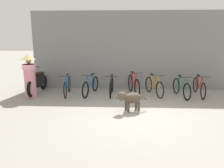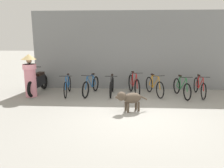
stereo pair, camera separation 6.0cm
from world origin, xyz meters
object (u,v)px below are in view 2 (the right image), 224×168
at_px(bicycle_0, 68,86).
at_px(bicycle_2, 112,86).
at_px(bicycle_3, 134,85).
at_px(motorcycle, 38,82).
at_px(bicycle_1, 91,86).
at_px(stray_dog, 130,98).
at_px(bicycle_6, 200,87).
at_px(bicycle_4, 154,86).
at_px(person_in_robes, 30,74).
at_px(bicycle_5, 182,88).

height_order(bicycle_0, bicycle_2, bicycle_0).
xyz_separation_m(bicycle_3, motorcycle, (-3.79, 0.04, 0.07)).
xyz_separation_m(bicycle_1, stray_dog, (1.44, -1.90, 0.08)).
relative_size(bicycle_0, bicycle_6, 0.99).
relative_size(bicycle_2, bicycle_4, 1.00).
bearing_deg(person_in_robes, bicycle_2, 150.65).
bearing_deg(bicycle_3, person_in_robes, -94.27).
distance_m(motorcycle, person_in_robes, 0.69).
bearing_deg(bicycle_5, bicycle_0, -99.48).
bearing_deg(motorcycle, person_in_robes, -5.98).
distance_m(bicycle_0, bicycle_3, 2.56).
height_order(bicycle_5, stray_dog, bicycle_5).
height_order(bicycle_5, bicycle_6, bicycle_5).
distance_m(bicycle_6, person_in_robes, 6.36).
bearing_deg(bicycle_6, bicycle_1, -85.74).
xyz_separation_m(bicycle_0, motorcycle, (-1.24, 0.22, 0.11)).
relative_size(bicycle_4, motorcycle, 0.82).
bearing_deg(stray_dog, bicycle_3, -119.52).
bearing_deg(bicycle_4, motorcycle, -107.92).
distance_m(bicycle_2, bicycle_3, 0.86).
bearing_deg(stray_dog, bicycle_4, -140.37).
relative_size(bicycle_1, bicycle_5, 1.07).
bearing_deg(motorcycle, stray_dog, 60.31).
distance_m(bicycle_2, motorcycle, 2.95).
bearing_deg(bicycle_4, bicycle_0, -104.58).
height_order(bicycle_4, person_in_robes, person_in_robes).
bearing_deg(bicycle_5, bicycle_6, 96.91).
relative_size(bicycle_4, person_in_robes, 0.99).
distance_m(bicycle_3, bicycle_5, 1.78).
distance_m(bicycle_4, bicycle_5, 1.00).
height_order(bicycle_3, bicycle_5, bicycle_3).
distance_m(bicycle_3, motorcycle, 3.79).
xyz_separation_m(bicycle_2, bicycle_6, (3.32, 0.05, 0.00)).
height_order(bicycle_1, bicycle_4, same).
relative_size(bicycle_6, person_in_robes, 1.06).
bearing_deg(stray_dog, bicycle_2, -94.80).
xyz_separation_m(motorcycle, person_in_robes, (-0.06, -0.55, 0.42)).
xyz_separation_m(bicycle_0, bicycle_1, (0.90, 0.08, -0.00)).
distance_m(stray_dog, person_in_robes, 3.96).
bearing_deg(motorcycle, bicycle_3, 89.36).
distance_m(bicycle_3, person_in_robes, 3.91).
bearing_deg(stray_dog, motorcycle, -53.12).
bearing_deg(bicycle_6, stray_dog, -50.44).
bearing_deg(bicycle_5, bicycle_2, -101.66).
distance_m(bicycle_3, bicycle_6, 2.47).
xyz_separation_m(bicycle_0, bicycle_5, (4.31, -0.08, -0.00)).
bearing_deg(motorcycle, bicycle_2, 87.06).
distance_m(bicycle_3, stray_dog, 2.01).
bearing_deg(person_in_robes, bicycle_5, 145.63).
bearing_deg(bicycle_0, bicycle_2, 86.26).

